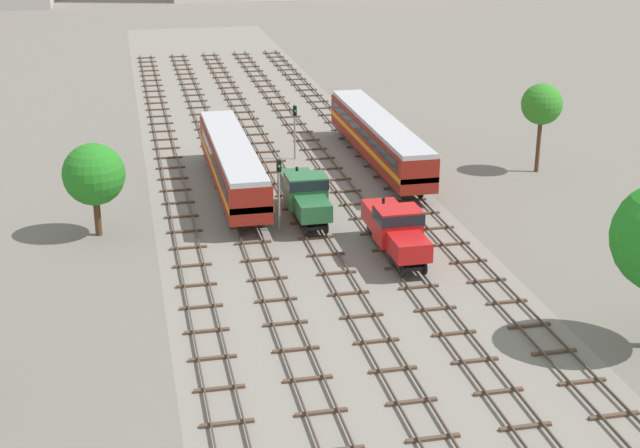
{
  "coord_description": "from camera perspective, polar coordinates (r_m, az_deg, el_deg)",
  "views": [
    {
      "loc": [
        -11.81,
        -6.39,
        22.36
      ],
      "look_at": [
        0.0,
        48.24,
        1.5
      ],
      "focal_mm": 52.06,
      "sensor_mm": 36.0,
      "label": 1
    }
  ],
  "objects": [
    {
      "name": "lineside_tree_0",
      "position": [
        76.14,
        13.48,
        7.15
      ],
      "size": [
        3.29,
        3.29,
        7.24
      ],
      "color": "#4C331E",
      "rests_on": "ground"
    },
    {
      "name": "ballast_bed",
      "position": [
        67.32,
        -1.4,
        1.06
      ],
      "size": [
        20.83,
        176.0,
        0.01
      ],
      "primitive_type": "cube",
      "color": "gray",
      "rests_on": "ground"
    },
    {
      "name": "diesel_railcar_left_mid",
      "position": [
        69.5,
        -5.42,
        3.85
      ],
      "size": [
        2.96,
        20.5,
        3.8
      ],
      "color": "maroon",
      "rests_on": "ground"
    },
    {
      "name": "track_centre_right",
      "position": [
        70.16,
        5.22,
        1.91
      ],
      "size": [
        2.4,
        126.0,
        0.29
      ],
      "color": "#47382D",
      "rests_on": "ground"
    },
    {
      "name": "signal_post_nearest",
      "position": [
        78.1,
        -1.56,
        6.14
      ],
      "size": [
        0.28,
        0.47,
        4.74
      ],
      "color": "gray",
      "rests_on": "ground"
    },
    {
      "name": "track_centre",
      "position": [
        69.06,
        1.88,
        1.68
      ],
      "size": [
        2.4,
        126.0,
        0.29
      ],
      "color": "#47382D",
      "rests_on": "ground"
    },
    {
      "name": "ground_plane",
      "position": [
        67.32,
        -1.4,
        1.06
      ],
      "size": [
        480.0,
        480.0,
        0.0
      ],
      "primitive_type": "plane",
      "color": "slate"
    },
    {
      "name": "track_centre_left",
      "position": [
        68.21,
        -1.56,
        1.44
      ],
      "size": [
        2.4,
        126.0,
        0.29
      ],
      "color": "#47382D",
      "rests_on": "ground"
    },
    {
      "name": "track_left",
      "position": [
        67.61,
        -5.06,
        1.19
      ],
      "size": [
        2.4,
        126.0,
        0.29
      ],
      "color": "#47382D",
      "rests_on": "ground"
    },
    {
      "name": "track_far_left",
      "position": [
        67.26,
        -8.62,
        0.93
      ],
      "size": [
        2.4,
        126.0,
        0.29
      ],
      "color": "#47382D",
      "rests_on": "ground"
    },
    {
      "name": "lineside_tree_1",
      "position": [
        62.37,
        -13.73,
        2.97
      ],
      "size": [
        4.1,
        4.1,
        6.3
      ],
      "color": "#4C331E",
      "rests_on": "ground"
    },
    {
      "name": "signal_post_near",
      "position": [
        61.71,
        -2.55,
        2.42
      ],
      "size": [
        0.28,
        0.47,
        5.12
      ],
      "color": "gray",
      "rests_on": "ground"
    },
    {
      "name": "shunter_loco_centre_nearest",
      "position": [
        57.84,
        4.69,
        -0.2
      ],
      "size": [
        2.74,
        8.46,
        3.1
      ],
      "color": "red",
      "rests_on": "ground"
    },
    {
      "name": "passenger_coach_centre_right_midfar",
      "position": [
        76.32,
        3.61,
        5.43
      ],
      "size": [
        2.96,
        22.0,
        3.8
      ],
      "color": "maroon",
      "rests_on": "ground"
    },
    {
      "name": "shunter_loco_centre_left_near",
      "position": [
        64.07,
        -0.94,
        1.94
      ],
      "size": [
        2.74,
        8.46,
        3.1
      ],
      "color": "#286638",
      "rests_on": "ground"
    }
  ]
}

